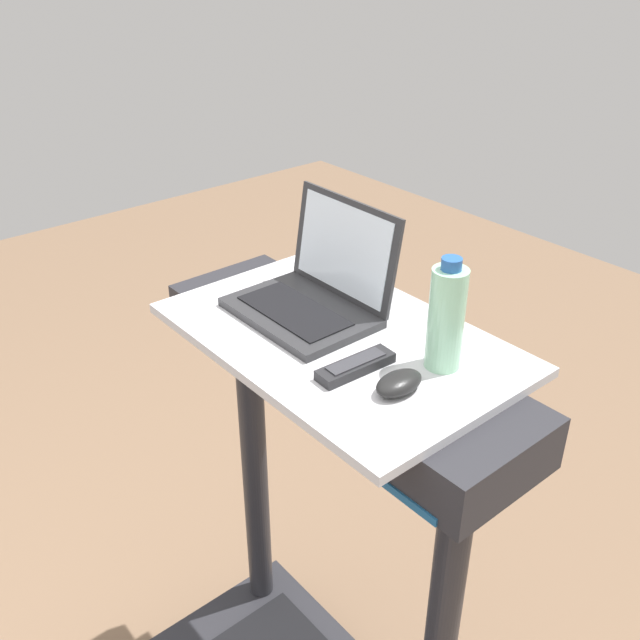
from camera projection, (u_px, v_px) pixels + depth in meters
name	position (u px, v px, depth m)	size (l,w,h in m)	color
desk_board	(339.00, 338.00, 1.45)	(0.72, 0.47, 0.02)	silver
laptop	(314.00, 291.00, 1.51)	(0.31, 0.25, 0.23)	#2D2D30
computer_mouse	(399.00, 383.00, 1.26)	(0.06, 0.10, 0.03)	black
water_bottle	(446.00, 317.00, 1.29)	(0.07, 0.07, 0.22)	#9EDBB2
tv_remote	(356.00, 366.00, 1.32)	(0.05, 0.16, 0.02)	#232326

